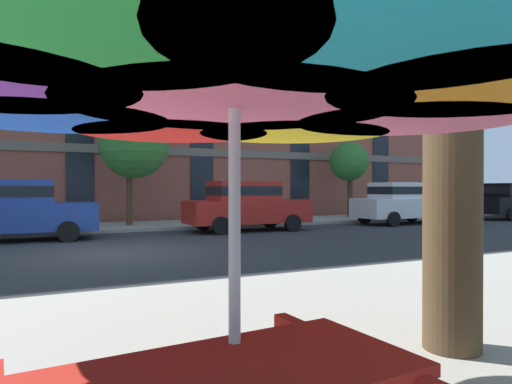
% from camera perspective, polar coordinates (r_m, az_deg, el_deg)
% --- Properties ---
extents(ground_plane, '(120.00, 120.00, 0.00)m').
position_cam_1_polar(ground_plane, '(11.25, -17.83, -7.37)').
color(ground_plane, '#2D3033').
extents(sidewalk_far, '(56.00, 3.60, 0.12)m').
position_cam_1_polar(sidewalk_far, '(17.97, -20.77, -4.25)').
color(sidewalk_far, '#9E998E').
rests_on(sidewalk_far, ground).
extents(apartment_building, '(47.75, 12.08, 19.20)m').
position_cam_1_polar(apartment_building, '(27.30, -22.35, 17.63)').
color(apartment_building, '#934C3D').
rests_on(apartment_building, ground).
extents(sedan_blue, '(4.40, 1.98, 1.78)m').
position_cam_1_polar(sedan_blue, '(14.77, -28.28, -1.83)').
color(sedan_blue, navy).
rests_on(sedan_blue, ground).
extents(sedan_red, '(4.40, 1.98, 1.78)m').
position_cam_1_polar(sedan_red, '(16.19, -1.27, -1.58)').
color(sedan_red, '#B21E19').
rests_on(sedan_red, ground).
extents(sedan_white, '(4.40, 1.98, 1.78)m').
position_cam_1_polar(sedan_white, '(20.36, 17.96, -1.18)').
color(sedan_white, silver).
rests_on(sedan_white, ground).
extents(sedan_black, '(4.40, 1.98, 1.78)m').
position_cam_1_polar(sedan_black, '(25.84, 29.59, -0.88)').
color(sedan_black, black).
rests_on(sedan_black, ground).
extents(street_tree_middle, '(2.66, 2.66, 4.56)m').
position_cam_1_polar(street_tree_middle, '(18.17, -15.39, 5.80)').
color(street_tree_middle, '#4C3823').
rests_on(street_tree_middle, ground).
extents(street_tree_right, '(2.15, 2.02, 3.82)m').
position_cam_1_polar(street_tree_right, '(22.99, 11.77, 3.88)').
color(street_tree_right, '#4C3823').
rests_on(street_tree_right, ground).
extents(patio_umbrella, '(3.61, 3.61, 2.49)m').
position_cam_1_polar(patio_umbrella, '(2.31, -2.73, 16.60)').
color(patio_umbrella, silver).
rests_on(patio_umbrella, ground).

